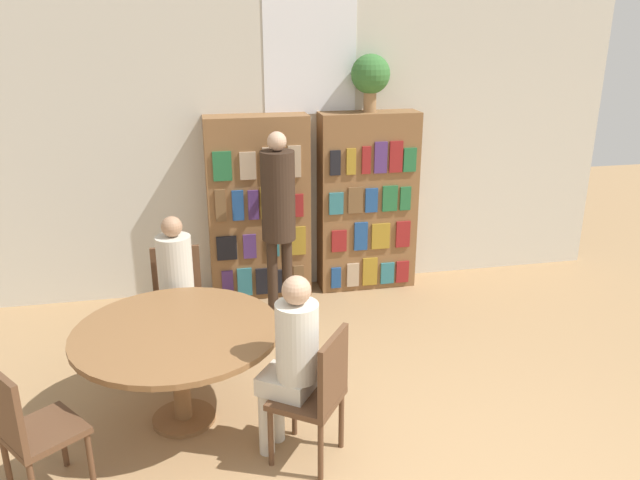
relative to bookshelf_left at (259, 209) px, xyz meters
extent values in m
cube|color=beige|center=(0.56, 0.19, 0.59)|extent=(6.40, 0.06, 3.00)
cube|color=white|center=(0.56, 0.16, 1.44)|extent=(0.90, 0.01, 1.10)
cube|color=brown|center=(0.00, 0.00, 0.00)|extent=(1.00, 0.32, 1.83)
cube|color=#4C2D6B|center=(-0.35, -0.17, -0.71)|extent=(0.11, 0.02, 0.28)
cube|color=#2D707A|center=(-0.18, -0.17, -0.70)|extent=(0.14, 0.02, 0.29)
cube|color=black|center=(0.00, -0.17, -0.71)|extent=(0.14, 0.02, 0.27)
cube|color=black|center=(0.18, -0.17, -0.73)|extent=(0.12, 0.02, 0.25)
cube|color=brown|center=(0.36, -0.17, -0.71)|extent=(0.11, 0.02, 0.28)
cube|color=black|center=(-0.34, -0.17, -0.33)|extent=(0.20, 0.02, 0.24)
cube|color=#4C2D6B|center=(-0.12, -0.17, -0.33)|extent=(0.13, 0.02, 0.24)
cube|color=#2D707A|center=(0.11, -0.17, -0.34)|extent=(0.12, 0.02, 0.23)
cube|color=olive|center=(0.34, -0.17, -0.31)|extent=(0.20, 0.02, 0.29)
cube|color=brown|center=(-0.38, -0.17, 0.10)|extent=(0.10, 0.02, 0.31)
cube|color=navy|center=(-0.22, -0.17, 0.09)|extent=(0.11, 0.02, 0.29)
cube|color=#4C2D6B|center=(-0.07, -0.17, 0.09)|extent=(0.10, 0.02, 0.29)
cube|color=olive|center=(0.06, -0.17, 0.10)|extent=(0.13, 0.02, 0.31)
cube|color=tan|center=(0.23, -0.17, 0.07)|extent=(0.12, 0.02, 0.25)
cube|color=maroon|center=(0.37, -0.17, 0.06)|extent=(0.10, 0.02, 0.23)
cube|color=#236638|center=(-0.34, -0.17, 0.48)|extent=(0.17, 0.02, 0.28)
cube|color=tan|center=(-0.11, -0.17, 0.47)|extent=(0.15, 0.02, 0.26)
cube|color=tan|center=(0.12, -0.17, 0.49)|extent=(0.17, 0.02, 0.30)
cube|color=tan|center=(0.34, -0.17, 0.49)|extent=(0.12, 0.02, 0.31)
cube|color=brown|center=(1.12, 0.00, 0.00)|extent=(1.00, 0.32, 1.83)
cube|color=navy|center=(0.75, -0.17, -0.74)|extent=(0.10, 0.02, 0.22)
cube|color=tan|center=(0.93, -0.17, -0.72)|extent=(0.13, 0.02, 0.25)
cube|color=olive|center=(1.12, -0.17, -0.70)|extent=(0.15, 0.02, 0.30)
cube|color=#2D707A|center=(1.30, -0.17, -0.74)|extent=(0.14, 0.02, 0.23)
cube|color=maroon|center=(1.47, -0.17, -0.73)|extent=(0.14, 0.02, 0.23)
cube|color=maroon|center=(0.78, -0.17, -0.34)|extent=(0.15, 0.02, 0.22)
cube|color=navy|center=(1.01, -0.17, -0.31)|extent=(0.14, 0.02, 0.29)
cube|color=olive|center=(1.22, -0.17, -0.32)|extent=(0.19, 0.02, 0.27)
cube|color=maroon|center=(1.46, -0.17, -0.31)|extent=(0.15, 0.02, 0.28)
cube|color=#2D707A|center=(0.75, -0.17, 0.05)|extent=(0.14, 0.02, 0.22)
cube|color=brown|center=(0.94, -0.17, 0.08)|extent=(0.15, 0.02, 0.27)
cube|color=navy|center=(1.11, -0.17, 0.07)|extent=(0.13, 0.02, 0.24)
cube|color=#236638|center=(1.30, -0.17, 0.07)|extent=(0.16, 0.02, 0.26)
cube|color=#236638|center=(1.46, -0.17, 0.06)|extent=(0.11, 0.02, 0.24)
cube|color=black|center=(0.74, -0.17, 0.46)|extent=(0.10, 0.02, 0.24)
cube|color=olive|center=(0.89, -0.17, 0.47)|extent=(0.09, 0.02, 0.26)
cube|color=maroon|center=(1.05, -0.17, 0.48)|extent=(0.09, 0.02, 0.27)
cube|color=#4C2D6B|center=(1.19, -0.17, 0.50)|extent=(0.13, 0.02, 0.31)
cube|color=maroon|center=(1.35, -0.17, 0.50)|extent=(0.13, 0.02, 0.31)
cube|color=#236638|center=(1.49, -0.17, 0.46)|extent=(0.13, 0.02, 0.24)
cylinder|color=#997047|center=(1.12, 0.00, 1.02)|extent=(0.12, 0.12, 0.21)
sphere|color=#387033|center=(1.12, 0.00, 1.28)|extent=(0.38, 0.38, 0.38)
cylinder|color=brown|center=(-0.80, -2.07, -0.89)|extent=(0.44, 0.44, 0.03)
cylinder|color=brown|center=(-0.80, -2.07, -0.56)|extent=(0.12, 0.12, 0.65)
cylinder|color=brown|center=(-0.80, -2.07, -0.21)|extent=(1.39, 1.39, 0.04)
cube|color=brown|center=(-1.56, -2.64, -0.48)|extent=(0.56, 0.56, 0.04)
cube|color=brown|center=(-1.71, -2.75, -0.23)|extent=(0.27, 0.34, 0.45)
cylinder|color=brown|center=(-1.53, -2.40, -0.70)|extent=(0.04, 0.04, 0.41)
cylinder|color=brown|center=(-1.32, -2.68, -0.70)|extent=(0.04, 0.04, 0.41)
cylinder|color=brown|center=(-1.80, -2.61, -0.70)|extent=(0.04, 0.04, 0.41)
cube|color=brown|center=(-0.81, -1.11, -0.48)|extent=(0.40, 0.40, 0.04)
cube|color=brown|center=(-0.81, -0.93, -0.23)|extent=(0.40, 0.04, 0.45)
cylinder|color=brown|center=(-0.64, -1.28, -0.70)|extent=(0.04, 0.04, 0.41)
cylinder|color=brown|center=(-0.98, -1.29, -0.70)|extent=(0.04, 0.04, 0.41)
cylinder|color=brown|center=(-0.64, -0.94, -0.70)|extent=(0.04, 0.04, 0.41)
cylinder|color=brown|center=(-0.98, -0.95, -0.70)|extent=(0.04, 0.04, 0.41)
cube|color=brown|center=(-0.02, -2.62, -0.48)|extent=(0.56, 0.56, 0.04)
cube|color=brown|center=(0.13, -2.73, -0.23)|extent=(0.26, 0.35, 0.45)
cylinder|color=brown|center=(-0.25, -2.66, -0.70)|extent=(0.04, 0.04, 0.41)
cylinder|color=brown|center=(-0.06, -2.38, -0.70)|extent=(0.04, 0.04, 0.41)
cylinder|color=brown|center=(0.02, -2.86, -0.70)|extent=(0.04, 0.04, 0.41)
cylinder|color=brown|center=(0.22, -2.58, -0.70)|extent=(0.04, 0.04, 0.41)
cube|color=beige|center=(-0.81, -1.25, -0.40)|extent=(0.28, 0.32, 0.12)
cylinder|color=beige|center=(-0.81, -1.17, -0.09)|extent=(0.28, 0.28, 0.50)
sphere|color=#A37A5B|center=(-0.81, -1.17, 0.24)|extent=(0.16, 0.16, 0.16)
cylinder|color=beige|center=(-0.73, -1.37, -0.68)|extent=(0.10, 0.10, 0.45)
cylinder|color=beige|center=(-0.88, -1.37, -0.68)|extent=(0.10, 0.10, 0.45)
cube|color=beige|center=(-0.13, -2.54, -0.40)|extent=(0.42, 0.40, 0.12)
cylinder|color=beige|center=(-0.07, -2.59, -0.09)|extent=(0.27, 0.27, 0.50)
sphere|color=tan|center=(-0.07, -2.59, 0.25)|extent=(0.18, 0.18, 0.18)
cylinder|color=beige|center=(-0.26, -2.54, -0.68)|extent=(0.10, 0.10, 0.45)
cylinder|color=beige|center=(-0.18, -2.42, -0.68)|extent=(0.10, 0.10, 0.45)
cylinder|color=#332319|center=(0.06, -0.51, -0.53)|extent=(0.10, 0.10, 0.76)
cylinder|color=#332319|center=(0.20, -0.51, -0.53)|extent=(0.10, 0.10, 0.76)
cylinder|color=#332319|center=(0.13, -0.51, 0.26)|extent=(0.31, 0.31, 0.82)
sphere|color=tan|center=(0.13, -0.51, 0.76)|extent=(0.17, 0.17, 0.17)
cylinder|color=#332319|center=(0.22, -0.23, 0.46)|extent=(0.07, 0.30, 0.07)
camera|label=1|loc=(-0.62, -5.92, 1.75)|focal=35.00mm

